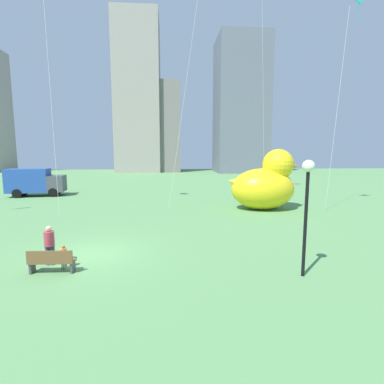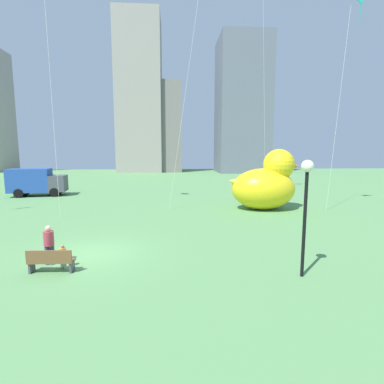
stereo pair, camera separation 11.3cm
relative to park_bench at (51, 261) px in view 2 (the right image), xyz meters
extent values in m
plane|color=#5C9356|center=(0.91, 1.92, -0.47)|extent=(140.00, 140.00, 0.00)
cube|color=brown|center=(0.00, 0.08, -0.05)|extent=(1.66, 0.50, 0.06)
cube|color=brown|center=(0.00, -0.12, 0.20)|extent=(1.65, 0.11, 0.45)
cube|color=#47474C|center=(-0.74, 0.10, -0.28)|extent=(0.09, 0.37, 0.39)
cube|color=#47474C|center=(0.74, 0.06, -0.28)|extent=(0.09, 0.37, 0.39)
cylinder|color=#38476B|center=(-0.48, 0.86, -0.08)|extent=(0.18, 0.18, 0.78)
cylinder|color=#38476B|center=(-0.29, 0.86, -0.08)|extent=(0.18, 0.18, 0.78)
cylinder|color=#B23F4C|center=(-0.38, 0.86, 0.60)|extent=(0.39, 0.39, 0.58)
sphere|color=#D8AD8C|center=(-0.38, 0.86, 1.00)|extent=(0.23, 0.23, 0.23)
cylinder|color=silver|center=(0.24, 0.43, -0.25)|extent=(0.11, 0.11, 0.46)
cylinder|color=silver|center=(0.35, 0.43, -0.25)|extent=(0.11, 0.11, 0.46)
cylinder|color=gold|center=(0.29, 0.43, 0.16)|extent=(0.23, 0.23, 0.34)
sphere|color=#A87C5B|center=(0.29, 0.43, 0.40)|extent=(0.13, 0.13, 0.13)
ellipsoid|color=yellow|center=(11.71, 11.61, 1.15)|extent=(5.00, 3.69, 3.26)
sphere|color=yellow|center=(12.91, 11.61, 3.08)|extent=(2.43, 2.43, 2.43)
cone|color=orange|center=(14.00, 11.61, 2.96)|extent=(1.09, 1.09, 1.09)
cone|color=yellow|center=(9.54, 11.61, 1.70)|extent=(1.49, 1.30, 1.57)
cylinder|color=black|center=(9.20, -0.93, 1.43)|extent=(0.12, 0.12, 3.81)
sphere|color=#EAEACC|center=(9.20, -0.93, 3.51)|extent=(0.43, 0.43, 0.43)
cube|color=#264CA5|center=(-10.24, 20.29, 1.18)|extent=(4.22, 2.85, 2.40)
cube|color=#4C4C56|center=(-7.54, 20.69, 0.82)|extent=(1.85, 2.50, 1.68)
cylinder|color=black|center=(-7.74, 20.66, -0.02)|extent=(1.24, 2.51, 0.90)
cylinder|color=black|center=(-11.03, 20.17, -0.02)|extent=(1.24, 2.51, 0.90)
cube|color=#9E938C|center=(-3.09, 61.51, 17.62)|extent=(10.40, 10.75, 36.19)
cube|color=gray|center=(2.91, 63.01, 10.09)|extent=(7.85, 11.58, 21.14)
cube|color=slate|center=(20.91, 57.54, 14.73)|extent=(11.34, 11.40, 30.41)
cylinder|color=silver|center=(17.38, 11.44, 7.34)|extent=(1.73, 1.36, 15.63)
cylinder|color=teal|center=(18.04, 10.59, 14.26)|extent=(0.04, 0.04, 1.60)
cylinder|color=silver|center=(13.83, 18.87, 10.17)|extent=(1.21, 0.75, 21.30)
cylinder|color=silver|center=(-3.97, 11.17, 8.55)|extent=(1.60, 3.62, 18.05)
cylinder|color=silver|center=(5.51, 12.42, 7.98)|extent=(2.51, 1.09, 16.91)
camera|label=1|loc=(4.43, -10.57, 3.94)|focal=26.94mm
camera|label=2|loc=(4.54, -10.58, 3.94)|focal=26.94mm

